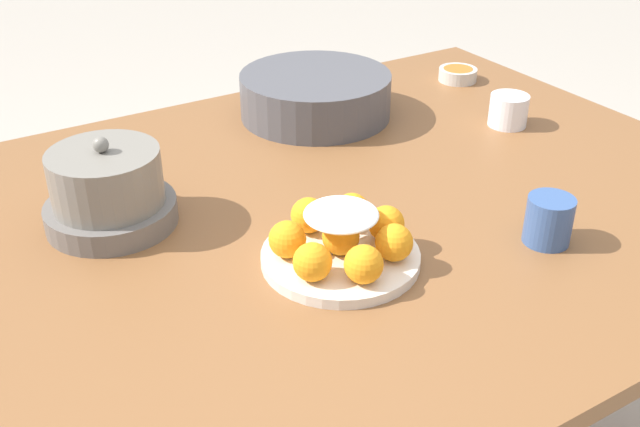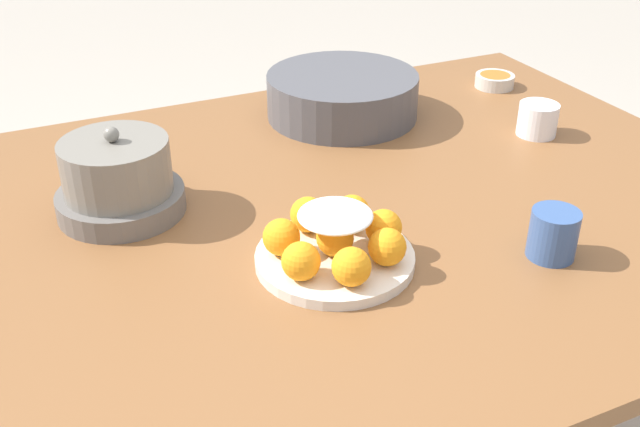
% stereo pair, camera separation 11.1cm
% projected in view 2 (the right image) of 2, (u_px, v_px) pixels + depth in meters
% --- Properties ---
extents(dining_table, '(1.55, 1.07, 0.71)m').
position_uv_depth(dining_table, '(307.00, 251.00, 1.23)').
color(dining_table, brown).
rests_on(dining_table, ground_plane).
extents(cake_plate, '(0.23, 0.23, 0.09)m').
position_uv_depth(cake_plate, '(336.00, 243.00, 1.06)').
color(cake_plate, silver).
rests_on(cake_plate, dining_table).
extents(serving_bowl, '(0.31, 0.31, 0.09)m').
position_uv_depth(serving_bowl, '(342.00, 94.00, 1.52)').
color(serving_bowl, '#4C4C51').
rests_on(serving_bowl, dining_table).
extents(sauce_bowl, '(0.09, 0.09, 0.03)m').
position_uv_depth(sauce_bowl, '(495.00, 80.00, 1.68)').
color(sauce_bowl, beige).
rests_on(sauce_bowl, dining_table).
extents(cup_near, '(0.07, 0.07, 0.07)m').
position_uv_depth(cup_near, '(553.00, 234.00, 1.07)').
color(cup_near, '#38568E').
rests_on(cup_near, dining_table).
extents(cup_far, '(0.08, 0.08, 0.06)m').
position_uv_depth(cup_far, '(538.00, 119.00, 1.45)').
color(cup_far, white).
rests_on(cup_far, dining_table).
extents(warming_pot, '(0.20, 0.20, 0.15)m').
position_uv_depth(warming_pot, '(118.00, 180.00, 1.17)').
color(warming_pot, '#66605B').
rests_on(warming_pot, dining_table).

